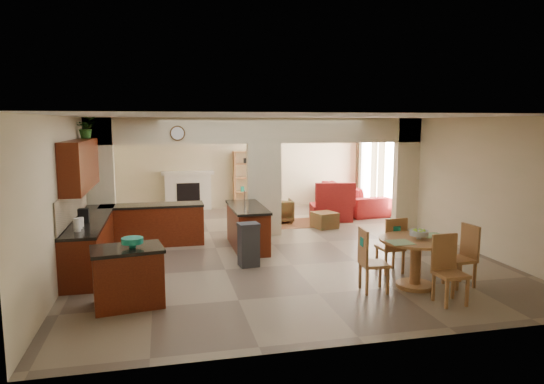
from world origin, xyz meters
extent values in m
plane|color=#7D6E56|center=(0.00, 0.00, 0.00)|extent=(10.00, 10.00, 0.00)
plane|color=white|center=(0.00, 0.00, 2.80)|extent=(10.00, 10.00, 0.00)
plane|color=beige|center=(0.00, 5.00, 1.40)|extent=(8.00, 0.00, 8.00)
plane|color=beige|center=(0.00, -5.00, 1.40)|extent=(8.00, 0.00, 8.00)
plane|color=beige|center=(-4.00, 0.00, 1.40)|extent=(0.00, 10.00, 10.00)
plane|color=beige|center=(4.00, 0.00, 1.40)|extent=(0.00, 10.00, 10.00)
cube|color=beige|center=(-3.70, 1.00, 1.40)|extent=(0.60, 0.25, 2.80)
cube|color=beige|center=(0.00, 1.00, 1.10)|extent=(0.80, 0.25, 2.20)
cube|color=beige|center=(3.70, 1.00, 1.40)|extent=(0.60, 0.25, 2.80)
cube|color=beige|center=(0.00, 1.00, 2.50)|extent=(8.00, 0.25, 0.60)
cube|color=#411107|center=(-3.70, -0.80, 0.43)|extent=(0.60, 3.20, 0.86)
cube|color=black|center=(-3.70, -0.80, 0.89)|extent=(0.62, 3.22, 0.05)
cube|color=tan|center=(-3.98, -0.80, 1.20)|extent=(0.02, 3.20, 0.55)
cube|color=#411107|center=(-2.60, 0.57, 0.43)|extent=(2.20, 0.60, 0.86)
cube|color=black|center=(-2.60, 0.57, 0.89)|extent=(2.22, 0.62, 0.05)
cube|color=#411107|center=(-3.82, -0.80, 1.92)|extent=(0.35, 2.40, 0.90)
cube|color=#411107|center=(-0.60, -0.10, 0.43)|extent=(0.65, 1.80, 0.86)
cube|color=black|center=(-0.60, -0.10, 0.89)|extent=(0.70, 1.85, 0.05)
cube|color=silver|center=(-0.60, -0.95, 0.42)|extent=(0.58, 0.04, 0.70)
cylinder|color=#51381B|center=(-2.00, 0.85, 2.45)|extent=(0.34, 0.03, 0.34)
cube|color=brown|center=(1.20, 2.10, 0.01)|extent=(1.60, 1.30, 0.01)
cube|color=silver|center=(-1.60, 4.84, 0.55)|extent=(1.40, 0.28, 1.10)
cube|color=black|center=(-1.60, 4.70, 0.50)|extent=(0.70, 0.04, 0.70)
cube|color=silver|center=(-1.60, 4.82, 1.15)|extent=(1.60, 0.35, 0.10)
cube|color=olive|center=(0.35, 4.82, 0.90)|extent=(1.00, 0.32, 1.80)
cube|color=white|center=(3.97, 2.30, 1.20)|extent=(0.02, 0.90, 1.90)
cube|color=white|center=(3.97, 4.00, 1.20)|extent=(0.02, 0.90, 1.90)
cube|color=white|center=(3.97, 3.15, 1.05)|extent=(0.02, 0.70, 2.10)
cube|color=#411E1A|center=(3.93, 1.70, 1.20)|extent=(0.10, 0.28, 2.30)
cube|color=#411E1A|center=(3.93, 2.90, 1.20)|extent=(0.10, 0.28, 2.30)
cube|color=#411E1A|center=(3.93, 3.40, 1.20)|extent=(0.10, 0.28, 2.30)
cube|color=#411E1A|center=(3.93, 4.60, 1.20)|extent=(0.10, 0.28, 2.30)
cylinder|color=white|center=(1.50, 3.00, 2.56)|extent=(1.00, 1.00, 0.10)
cube|color=#411107|center=(-2.90, -3.04, 0.42)|extent=(1.06, 0.82, 0.83)
cube|color=black|center=(-2.90, -3.04, 0.86)|extent=(1.12, 0.88, 0.05)
cylinder|color=#148D73|center=(-2.81, -3.07, 0.96)|extent=(0.31, 0.31, 0.15)
cube|color=#2F2F32|center=(-0.82, -1.47, 0.38)|extent=(0.39, 0.34, 0.76)
cylinder|color=olive|center=(1.64, -3.25, 0.79)|extent=(1.20, 1.20, 0.04)
cylinder|color=olive|center=(1.64, -3.25, 0.41)|extent=(0.17, 0.17, 0.77)
cylinder|color=olive|center=(1.64, -3.25, 0.03)|extent=(0.61, 0.61, 0.07)
cylinder|color=#84C029|center=(1.68, -3.26, 0.89)|extent=(0.30, 0.30, 0.16)
imported|color=maroon|center=(3.30, 3.58, 0.41)|extent=(2.91, 1.33, 0.83)
cube|color=maroon|center=(2.18, 2.36, 0.22)|extent=(1.21, 1.05, 0.43)
imported|color=maroon|center=(0.72, 2.34, 0.31)|extent=(0.72, 0.74, 0.63)
cube|color=maroon|center=(1.68, 1.42, 0.20)|extent=(0.67, 0.67, 0.40)
imported|color=#154713|center=(-3.82, 0.17, 2.59)|extent=(0.47, 0.43, 0.43)
cube|color=olive|center=(1.62, -2.39, 0.45)|extent=(0.44, 0.44, 0.05)
cube|color=olive|center=(1.78, -2.22, 0.22)|extent=(0.04, 0.04, 0.44)
cube|color=olive|center=(1.44, -2.23, 0.22)|extent=(0.04, 0.04, 0.44)
cube|color=olive|center=(1.79, -2.56, 0.22)|extent=(0.04, 0.04, 0.44)
cube|color=olive|center=(1.45, -2.57, 0.22)|extent=(0.04, 0.04, 0.44)
cube|color=olive|center=(1.62, -2.58, 0.75)|extent=(0.42, 0.06, 0.55)
cube|color=#148D73|center=(1.62, -2.61, 0.82)|extent=(0.14, 0.02, 0.14)
cube|color=olive|center=(2.38, -3.35, 0.45)|extent=(0.46, 0.46, 0.05)
cube|color=olive|center=(2.20, -3.20, 0.22)|extent=(0.04, 0.04, 0.44)
cube|color=olive|center=(2.23, -3.54, 0.22)|extent=(0.04, 0.04, 0.44)
cube|color=olive|center=(2.54, -3.17, 0.22)|extent=(0.04, 0.04, 0.44)
cube|color=olive|center=(2.57, -3.51, 0.22)|extent=(0.04, 0.04, 0.44)
cube|color=olive|center=(2.57, -3.33, 0.75)|extent=(0.08, 0.42, 0.55)
cube|color=#148D73|center=(2.60, -3.33, 0.82)|extent=(0.02, 0.14, 0.14)
cube|color=olive|center=(1.78, -4.03, 0.45)|extent=(0.43, 0.43, 0.05)
cube|color=olive|center=(1.62, -4.21, 0.22)|extent=(0.04, 0.04, 0.44)
cube|color=olive|center=(1.96, -4.20, 0.22)|extent=(0.04, 0.04, 0.44)
cube|color=olive|center=(1.61, -3.87, 0.22)|extent=(0.04, 0.04, 0.44)
cube|color=olive|center=(1.95, -3.86, 0.22)|extent=(0.04, 0.04, 0.44)
cube|color=olive|center=(1.78, -3.84, 0.75)|extent=(0.42, 0.05, 0.55)
cube|color=#148D73|center=(1.77, -3.82, 0.82)|extent=(0.14, 0.01, 0.14)
cube|color=olive|center=(0.90, -3.28, 0.45)|extent=(0.45, 0.45, 0.05)
cube|color=olive|center=(1.05, -3.46, 0.22)|extent=(0.04, 0.04, 0.44)
cube|color=olive|center=(1.08, -3.12, 0.22)|extent=(0.04, 0.04, 0.44)
cube|color=olive|center=(0.72, -3.43, 0.22)|extent=(0.04, 0.04, 0.44)
cube|color=olive|center=(0.74, -3.09, 0.22)|extent=(0.04, 0.04, 0.44)
cube|color=olive|center=(0.71, -3.26, 0.75)|extent=(0.07, 0.42, 0.55)
cube|color=#148D73|center=(0.68, -3.26, 0.82)|extent=(0.02, 0.14, 0.14)
camera|label=1|loc=(-2.35, -10.21, 2.69)|focal=32.00mm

